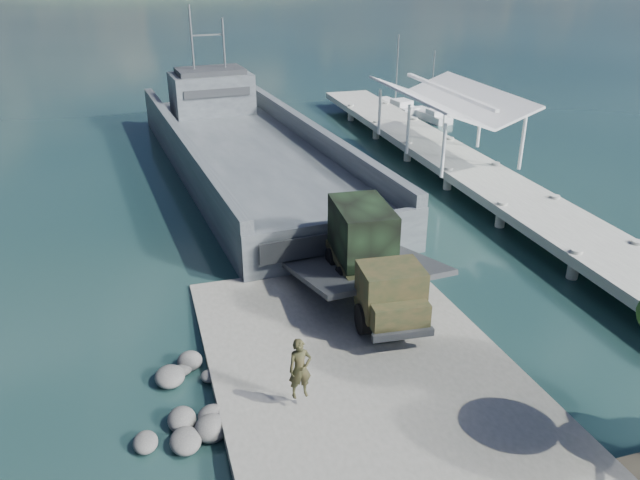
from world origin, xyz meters
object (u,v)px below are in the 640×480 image
at_px(sailboat_far, 396,107).
at_px(soldier, 300,379).
at_px(pier, 452,149).
at_px(landing_craft, 249,159).
at_px(sailboat_near, 431,116).
at_px(military_truck, 371,257).

bearing_deg(sailboat_far, soldier, -126.65).
relative_size(pier, landing_craft, 1.22).
height_order(pier, landing_craft, landing_craft).
height_order(landing_craft, sailboat_near, landing_craft).
distance_m(military_truck, sailboat_far, 35.11).
height_order(military_truck, soldier, military_truck).
distance_m(pier, soldier, 25.51).
bearing_deg(soldier, pier, 48.48).
xyz_separation_m(sailboat_near, sailboat_far, (-1.64, 3.86, 0.05)).
height_order(pier, military_truck, pier).
relative_size(landing_craft, military_truck, 4.81).
distance_m(landing_craft, sailboat_near, 20.17).
height_order(sailboat_near, sailboat_far, sailboat_far).
bearing_deg(military_truck, sailboat_near, 63.93).
bearing_deg(soldier, sailboat_near, 54.51).
height_order(pier, sailboat_far, sailboat_far).
xyz_separation_m(pier, military_truck, (-11.10, -14.42, 0.60)).
xyz_separation_m(pier, sailboat_near, (5.18, 13.58, -1.28)).
bearing_deg(military_truck, landing_craft, 98.65).
relative_size(soldier, sailboat_far, 0.29).
bearing_deg(military_truck, sailboat_far, 69.42).
height_order(pier, sailboat_near, sailboat_near).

